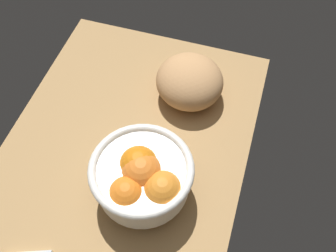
{
  "coord_description": "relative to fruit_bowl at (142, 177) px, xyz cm",
  "views": [
    {
      "loc": [
        33.76,
        22.09,
        74.97
      ],
      "look_at": [
        -11.19,
        8.3,
        5.0
      ],
      "focal_mm": 42.67,
      "sensor_mm": 36.0,
      "label": 1
    }
  ],
  "objects": [
    {
      "name": "bread_loaf",
      "position": [
        -27.07,
        1.97,
        -1.93
      ],
      "size": [
        22.04,
        22.01,
        9.75
      ],
      "primitive_type": "ellipsoid",
      "rotation": [
        0.0,
        0.0,
        3.88
      ],
      "color": "tan",
      "rests_on": "ground"
    },
    {
      "name": "ground_plane",
      "position": [
        -2.54,
        -7.43,
        -8.31
      ],
      "size": [
        83.12,
        52.34,
        3.0
      ],
      "primitive_type": "cube",
      "color": "#A67E4C"
    },
    {
      "name": "fruit_bowl",
      "position": [
        0.0,
        0.0,
        0.0
      ],
      "size": [
        19.93,
        19.93,
        11.68
      ],
      "color": "white",
      "rests_on": "ground"
    }
  ]
}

